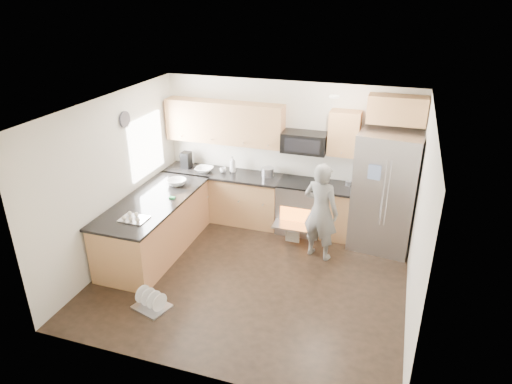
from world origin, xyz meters
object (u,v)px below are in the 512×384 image
(refrigerator, at_px, (386,192))
(person, at_px, (321,211))
(dish_rack, at_px, (152,303))
(stove_range, at_px, (301,195))

(refrigerator, xyz_separation_m, person, (-0.93, -0.65, -0.19))
(refrigerator, relative_size, dish_rack, 3.61)
(refrigerator, xyz_separation_m, dish_rack, (-2.84, -2.67, -0.92))
(refrigerator, bearing_deg, dish_rack, -129.82)
(person, distance_m, dish_rack, 2.88)
(stove_range, distance_m, dish_rack, 3.20)
(stove_range, bearing_deg, dish_rack, -116.93)
(stove_range, relative_size, refrigerator, 0.90)
(person, xyz_separation_m, dish_rack, (-1.92, -2.02, -0.73))
(refrigerator, relative_size, person, 1.23)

